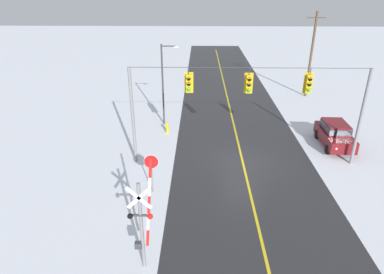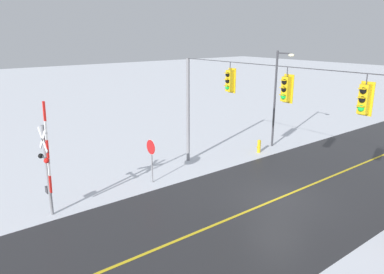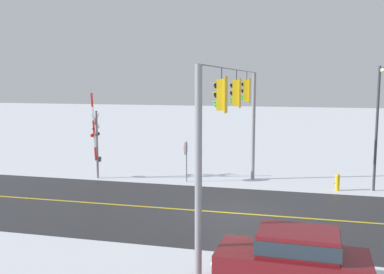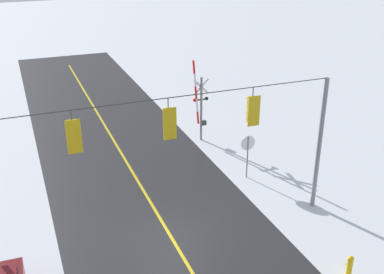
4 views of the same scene
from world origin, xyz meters
name	(u,v)px [view 4 (image 4 of 4)]	position (x,y,z in m)	size (l,w,h in m)	color
ground_plane	(172,238)	(0.00, 0.00, 0.00)	(160.00, 160.00, 0.00)	silver
signal_span	(169,147)	(0.01, -0.01, 4.23)	(14.20, 0.47, 6.22)	gray
stop_sign	(248,147)	(-5.42, -3.62, 1.71)	(0.80, 0.09, 2.35)	gray
railroad_crossing	(200,104)	(-5.02, -8.98, 2.33)	(1.06, 0.31, 5.05)	gray
fire_hydrant	(350,265)	(-5.36, 4.63, 0.47)	(0.24, 0.31, 0.88)	gold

